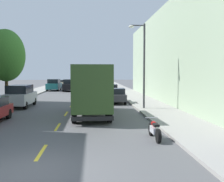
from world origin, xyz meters
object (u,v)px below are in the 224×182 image
Objects in this scene: street_lamp at (142,59)px; delivery_box_truck at (91,88)px; parked_sedan_navy at (106,85)px; moving_black_sedan at (70,85)px; parked_suv_teal at (54,85)px; parked_hatchback_charcoal at (116,96)px; street_tree_third at (6,55)px; parked_hatchback_burgundy at (111,90)px; parked_motorcycle at (154,130)px; parked_hatchback_orange at (104,83)px; parked_sedan_champagne at (63,83)px; parked_suv_silver at (20,96)px.

delivery_box_truck is at bearing -143.91° from street_lamp.
moving_black_sedan is (-6.26, -6.37, 0.24)m from parked_sedan_navy.
parked_suv_teal is (-6.30, 27.91, -0.98)m from delivery_box_truck.
parked_hatchback_charcoal is (-1.69, 4.86, -3.31)m from street_lamp.
street_tree_third is at bearing -114.02° from parked_sedan_navy.
parked_motorcycle is (0.42, -23.80, -0.35)m from parked_hatchback_burgundy.
street_lamp is 3.31× the size of parked_motorcycle.
parked_hatchback_orange and parked_hatchback_charcoal have the same top height.
parked_sedan_champagne is (-8.74, 25.29, -0.01)m from parked_hatchback_burgundy.
street_tree_third is 1.45× the size of parked_suv_teal.
street_tree_third reaches higher than parked_sedan_champagne.
delivery_box_truck is (8.21, -8.43, -2.70)m from street_tree_third.
parked_suv_teal is 36.09m from parked_motorcycle.
street_lamp is 1.40× the size of parked_suv_silver.
parked_hatchback_charcoal is at bearing -75.80° from parked_sedan_champagne.
parked_suv_silver is at bearing -89.99° from parked_sedan_champagne.
street_tree_third is 1.76× the size of parked_hatchback_orange.
parked_sedan_navy is at bearing -89.35° from parked_hatchback_orange.
parked_motorcycle is at bearing -54.10° from street_tree_third.
moving_black_sedan is (-6.13, 9.60, 0.23)m from parked_hatchback_burgundy.
street_tree_third is at bearing -141.95° from parked_hatchback_burgundy.
parked_suv_silver is at bearing -127.69° from parked_hatchback_burgundy.
moving_black_sedan is (-6.06, 18.56, 0.23)m from parked_hatchback_charcoal.
street_lamp reaches higher than moving_black_sedan.
parked_sedan_navy is 0.93× the size of parked_suv_teal.
parked_suv_silver is at bearing -89.75° from parked_suv_teal.
delivery_box_truck is 28.63m from parked_suv_teal.
parked_suv_silver is 1.21× the size of parked_hatchback_orange.
delivery_box_truck is 2.03× the size of parked_hatchback_burgundy.
parked_hatchback_orange is 1.95× the size of parked_motorcycle.
parked_suv_silver is 21.06m from moving_black_sedan.
parked_motorcycle is (11.15, -15.40, -4.26)m from street_tree_third.
street_lamp reaches higher than parked_hatchback_charcoal.
parked_suv_teal is at bearing 113.60° from parked_hatchback_charcoal.
parked_sedan_navy is at bearing -46.41° from parked_sedan_champagne.
moving_black_sedan reaches higher than parked_hatchback_charcoal.
parked_suv_teal reaches higher than parked_sedan_champagne.
street_lamp is at bearing -87.59° from parked_hatchback_orange.
parked_sedan_champagne is at bearing 99.43° from moving_black_sedan.
delivery_box_truck reaches higher than parked_hatchback_orange.
street_lamp is 40.59m from parked_sedan_champagne.
parked_hatchback_orange is 0.83× the size of moving_black_sedan.
delivery_box_truck is 1.72× the size of moving_black_sedan.
parked_hatchback_burgundy is 0.89× the size of parked_sedan_champagne.
delivery_box_truck is at bearing -81.61° from parked_sedan_champagne.
parked_hatchback_burgundy is (10.73, 8.40, -3.91)m from street_tree_third.
parked_hatchback_orange is (0.04, 23.50, 0.00)m from parked_hatchback_burgundy.
delivery_box_truck is at bearing -94.62° from parked_sedan_navy.
parked_suv_silver is 8.97m from parked_hatchback_charcoal.
parked_hatchback_burgundy is 14.17m from parked_suv_teal.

